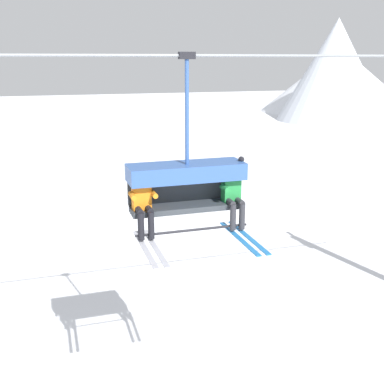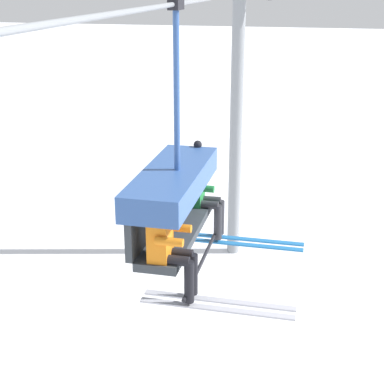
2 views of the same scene
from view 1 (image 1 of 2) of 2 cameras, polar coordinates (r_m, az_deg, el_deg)
mountain_peak_central at (r=64.04m, az=16.61°, el=13.65°), size 13.89×13.89×12.40m
mountain_peak_east at (r=75.29m, az=17.01°, el=12.57°), size 22.45×22.45×9.15m
lift_cable at (r=8.53m, az=3.01°, el=15.85°), size 20.70×0.05×0.05m
chairlift_chair at (r=8.68m, az=-0.72°, el=1.62°), size 2.11×0.74×3.07m
skier_orange at (r=8.36m, az=-5.83°, el=-1.20°), size 0.46×1.70×1.23m
skier_green at (r=8.83m, az=4.96°, el=-0.14°), size 0.48×1.70×1.34m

